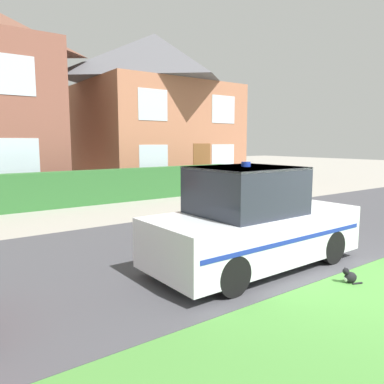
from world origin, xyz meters
name	(u,v)px	position (x,y,z in m)	size (l,w,h in m)	color
road_strip	(231,238)	(0.00, 3.81, 0.01)	(28.00, 5.61, 0.01)	#424247
garden_hedge	(86,188)	(-1.00, 10.14, 0.60)	(12.52, 0.50, 1.20)	#2D662D
police_car	(253,223)	(-1.07, 2.10, 0.78)	(3.90, 1.67, 1.83)	black
cat	(350,277)	(-0.38, 0.68, 0.11)	(0.25, 0.24, 0.26)	black
house_right	(155,109)	(4.43, 14.55, 3.86)	(7.41, 6.45, 7.56)	#A86B4C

